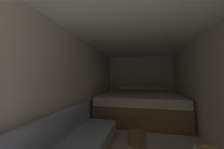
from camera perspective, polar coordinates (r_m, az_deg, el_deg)
ground_plane at (r=2.73m, az=11.62°, el=-27.87°), size 7.45×7.45×0.00m
wall_back at (r=5.20m, az=12.09°, el=-3.46°), size 2.50×0.05×2.05m
wall_left at (r=2.76m, az=-14.99°, el=-5.34°), size 0.05×5.45×2.05m
wall_right at (r=2.72m, az=38.45°, el=-5.16°), size 0.05×5.45×2.05m
ceiling_slab at (r=2.59m, az=11.39°, el=18.00°), size 2.50×5.45×0.05m
bed at (r=4.19m, az=12.00°, el=-12.95°), size 2.28×2.07×0.92m
wicker_basket at (r=2.71m, az=10.73°, el=-25.46°), size 0.33×0.33×0.23m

